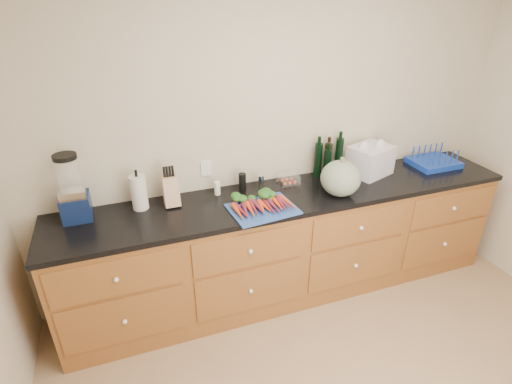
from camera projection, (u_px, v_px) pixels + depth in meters
name	position (u px, v px, depth m)	size (l,w,h in m)	color
wall_back	(277.00, 136.00, 3.20)	(4.10, 0.05, 2.60)	beige
cabinets	(290.00, 246.00, 3.31)	(3.60, 0.64, 0.90)	brown
countertop	(292.00, 196.00, 3.10)	(3.64, 0.62, 0.04)	black
cutting_board	(263.00, 209.00, 2.87)	(0.47, 0.35, 0.01)	#274C9D
carrots	(261.00, 204.00, 2.88)	(0.41, 0.28, 0.05)	#ED4A1B
squash	(341.00, 178.00, 3.02)	(0.31, 0.31, 0.27)	slate
blender_appliance	(73.00, 192.00, 2.67)	(0.19, 0.19, 0.47)	#0E1B43
paper_towel	(139.00, 193.00, 2.83)	(0.11, 0.11, 0.25)	silver
knife_block	(171.00, 191.00, 2.89)	(0.11, 0.11, 0.22)	tan
grinder_salt	(217.00, 188.00, 3.06)	(0.05, 0.05, 0.11)	white
grinder_pepper	(242.00, 182.00, 3.11)	(0.06, 0.06, 0.14)	black
canister_chrome	(261.00, 181.00, 3.16)	(0.05, 0.05, 0.11)	white
tomato_box	(288.00, 179.00, 3.23)	(0.16, 0.13, 0.07)	white
bottles	(328.00, 160.00, 3.33)	(0.26, 0.13, 0.31)	black
grocery_bag	(370.00, 160.00, 3.37)	(0.34, 0.27, 0.25)	white
dish_rack	(434.00, 161.00, 3.57)	(0.39, 0.32, 0.16)	#1338AC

